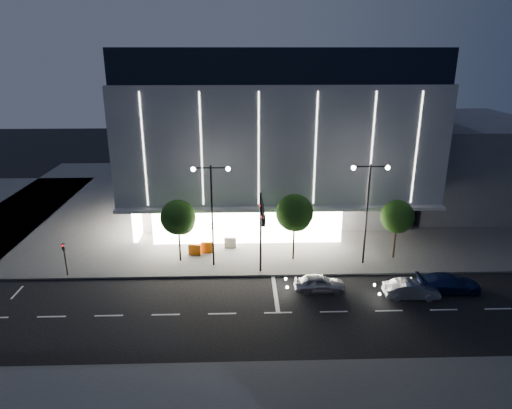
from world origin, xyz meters
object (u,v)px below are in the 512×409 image
at_px(tree_left, 178,219).
at_px(car_lead, 319,283).
at_px(tree_mid, 295,215).
at_px(car_second, 411,289).
at_px(street_lamp_west, 212,201).
at_px(barrier_b, 230,243).
at_px(barrier_c, 195,250).
at_px(ped_signal_far, 65,256).
at_px(barrier_a, 207,247).
at_px(street_lamp_east, 368,200).
at_px(traffic_mast, 262,223).
at_px(tree_right, 397,218).
at_px(car_third, 449,283).

bearing_deg(tree_left, car_lead, -25.71).
distance_m(tree_mid, car_second, 11.18).
bearing_deg(street_lamp_west, barrier_b, 69.59).
distance_m(barrier_b, barrier_c, 3.53).
bearing_deg(ped_signal_far, barrier_a, 20.00).
bearing_deg(street_lamp_east, barrier_c, 171.79).
distance_m(street_lamp_east, barrier_c, 15.92).
relative_size(traffic_mast, ped_signal_far, 2.36).
height_order(traffic_mast, car_second, traffic_mast).
relative_size(tree_right, barrier_c, 5.01).
xyz_separation_m(ped_signal_far, barrier_a, (11.24, 4.09, -1.24)).
height_order(traffic_mast, street_lamp_east, street_lamp_east).
xyz_separation_m(street_lamp_west, barrier_a, (-0.76, 2.59, -5.31)).
bearing_deg(barrier_b, tree_mid, -20.15).
bearing_deg(tree_mid, barrier_a, 168.60).
height_order(street_lamp_west, tree_mid, street_lamp_west).
relative_size(traffic_mast, tree_left, 1.24).
bearing_deg(car_lead, barrier_c, 58.52).
xyz_separation_m(tree_mid, car_third, (11.39, -5.89, -3.62)).
bearing_deg(car_third, barrier_b, 62.83).
bearing_deg(street_lamp_east, tree_mid, 170.31).
bearing_deg(traffic_mast, barrier_a, 132.17).
bearing_deg(car_second, tree_left, 70.95).
relative_size(ped_signal_far, tree_right, 0.54).
height_order(tree_right, barrier_c, tree_right).
height_order(car_lead, barrier_b, car_lead).
relative_size(street_lamp_east, tree_left, 1.57).
relative_size(traffic_mast, car_third, 1.44).
bearing_deg(tree_mid, barrier_b, 155.26).
height_order(ped_signal_far, car_second, ped_signal_far).
xyz_separation_m(tree_left, car_lead, (11.40, -5.49, -3.37)).
distance_m(street_lamp_west, car_third, 19.76).
height_order(tree_left, barrier_a, tree_left).
relative_size(tree_right, car_third, 1.12).
bearing_deg(tree_mid, car_third, -27.35).
relative_size(traffic_mast, barrier_a, 6.43).
distance_m(ped_signal_far, barrier_a, 12.03).
relative_size(street_lamp_west, car_second, 2.19).
relative_size(traffic_mast, street_lamp_east, 0.79).
bearing_deg(tree_right, traffic_mast, -162.98).
bearing_deg(barrier_b, traffic_mast, -62.61).
xyz_separation_m(tree_right, barrier_a, (-16.78, 1.57, -3.23)).
distance_m(traffic_mast, car_second, 12.38).
distance_m(ped_signal_far, barrier_b, 14.36).
height_order(car_third, barrier_c, car_third).
xyz_separation_m(street_lamp_west, barrier_c, (-1.85, 2.14, -5.31)).
relative_size(traffic_mast, barrier_b, 6.43).
distance_m(tree_mid, barrier_a, 8.75).
bearing_deg(tree_right, ped_signal_far, -174.86).
xyz_separation_m(car_third, barrier_a, (-19.18, 7.46, -0.06)).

